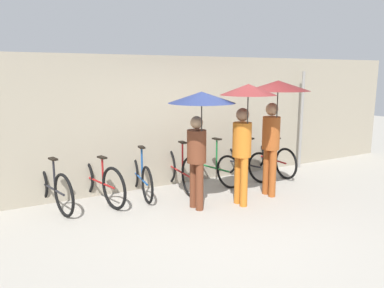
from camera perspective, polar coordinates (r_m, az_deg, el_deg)
name	(u,v)px	position (r m, az deg, el deg)	size (l,w,h in m)	color
ground_plane	(232,221)	(5.96, 6.07, -11.54)	(30.00, 30.00, 0.00)	#9E998E
back_wall	(169,122)	(7.53, -3.56, 3.41)	(12.71, 0.12, 2.59)	gray
parked_bicycle_0	(51,187)	(6.77, -20.73, -6.09)	(0.56, 1.72, 1.07)	black
parked_bicycle_1	(98,181)	(6.87, -14.18, -5.42)	(0.59, 1.77, 1.06)	black
parked_bicycle_2	(140,176)	(7.08, -7.96, -4.88)	(0.44, 1.64, 1.03)	black
parked_bicycle_3	(178,170)	(7.33, -2.08, -3.93)	(0.44, 1.84, 1.05)	black
parked_bicycle_4	(210,166)	(7.80, 2.73, -3.32)	(0.55, 1.71, 0.98)	black
parked_bicycle_5	(242,162)	(8.18, 7.64, -2.80)	(0.56, 1.58, 1.00)	black
parked_bicycle_6	(270,158)	(8.67, 11.74, -2.08)	(0.44, 1.74, 1.00)	black
pedestrian_leading	(200,116)	(5.98, 1.24, 4.29)	(1.07, 1.07, 1.97)	brown
pedestrian_center	(246,114)	(6.24, 8.17, 4.59)	(0.92, 0.92, 2.09)	#C66B1E
pedestrian_trailing	(276,104)	(6.82, 12.64, 5.95)	(1.11, 1.11, 2.13)	#9E4C1E
awning_pole	(301,120)	(9.26, 16.31, 3.48)	(0.07, 0.07, 2.29)	gray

